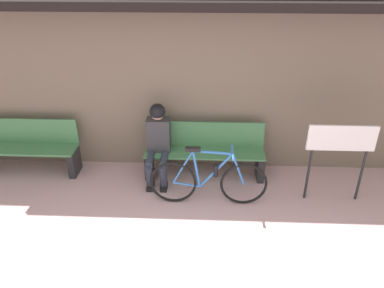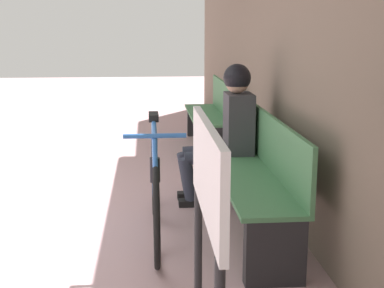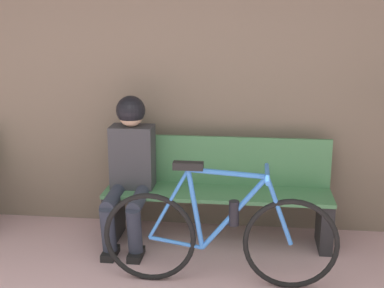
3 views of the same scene
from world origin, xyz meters
TOP-DOWN VIEW (x-y plane):
  - storefront_wall at (0.00, 2.94)m, footprint 12.00×0.56m
  - park_bench_near at (0.36, 2.60)m, footprint 1.80×0.42m
  - bicycle at (0.42, 1.86)m, footprint 1.60×0.40m
  - person_seated at (-0.33, 2.49)m, footprint 0.34×0.63m

SIDE VIEW (x-z plane):
  - bicycle at x=0.42m, z-range -0.07..0.80m
  - park_bench_near at x=0.36m, z-range -0.02..0.81m
  - person_seated at x=-0.33m, z-range 0.08..1.27m
  - storefront_wall at x=0.00m, z-range 0.06..3.26m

